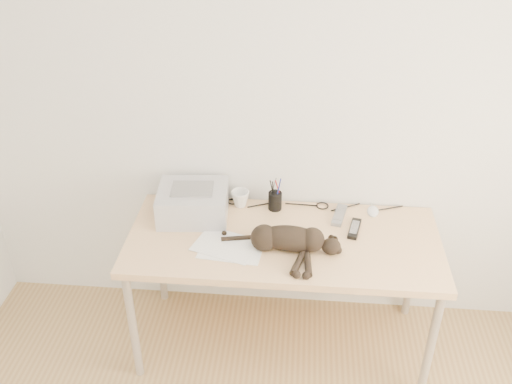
# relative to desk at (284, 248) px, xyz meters

# --- Properties ---
(wall_back) EXTENTS (3.50, 0.00, 3.50)m
(wall_back) POSITION_rel_desk_xyz_m (0.00, 0.27, 0.69)
(wall_back) COLOR silver
(wall_back) RESTS_ON floor
(desk) EXTENTS (1.60, 0.70, 0.74)m
(desk) POSITION_rel_desk_xyz_m (0.00, 0.00, 0.00)
(desk) COLOR #E8B988
(desk) RESTS_ON floor
(printer) EXTENTS (0.39, 0.34, 0.17)m
(printer) POSITION_rel_desk_xyz_m (-0.49, 0.08, 0.22)
(printer) COLOR #AFAFB4
(printer) RESTS_ON desk
(papers) EXTENTS (0.38, 0.30, 0.01)m
(papers) POSITION_rel_desk_xyz_m (-0.27, -0.19, 0.14)
(papers) COLOR white
(papers) RESTS_ON desk
(cat) EXTENTS (0.60, 0.29, 0.14)m
(cat) POSITION_rel_desk_xyz_m (0.01, -0.18, 0.19)
(cat) COLOR black
(cat) RESTS_ON desk
(mug) EXTENTS (0.14, 0.14, 0.09)m
(mug) POSITION_rel_desk_xyz_m (-0.25, 0.19, 0.18)
(mug) COLOR white
(mug) RESTS_ON desk
(pen_cup) EXTENTS (0.07, 0.07, 0.19)m
(pen_cup) POSITION_rel_desk_xyz_m (-0.06, 0.18, 0.19)
(pen_cup) COLOR black
(pen_cup) RESTS_ON desk
(remote_grey) EXTENTS (0.09, 0.20, 0.02)m
(remote_grey) POSITION_rel_desk_xyz_m (0.29, 0.13, 0.14)
(remote_grey) COLOR slate
(remote_grey) RESTS_ON desk
(remote_black) EXTENTS (0.08, 0.18, 0.02)m
(remote_black) POSITION_rel_desk_xyz_m (0.36, 0.02, 0.14)
(remote_black) COLOR black
(remote_black) RESTS_ON desk
(mouse) EXTENTS (0.07, 0.11, 0.03)m
(mouse) POSITION_rel_desk_xyz_m (0.47, 0.19, 0.15)
(mouse) COLOR white
(mouse) RESTS_ON desk
(cable_tangle) EXTENTS (1.36, 0.07, 0.01)m
(cable_tangle) POSITION_rel_desk_xyz_m (0.00, 0.22, 0.14)
(cable_tangle) COLOR black
(cable_tangle) RESTS_ON desk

